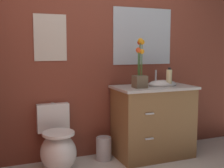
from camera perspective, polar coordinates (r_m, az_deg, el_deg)
name	(u,v)px	position (r m, az deg, el deg)	size (l,w,h in m)	color
wall_back	(116,53)	(3.64, 0.85, 6.11)	(4.19, 0.05, 2.50)	brown
toilet	(57,147)	(3.29, -10.50, -11.95)	(0.38, 0.59, 0.69)	white
vanity_cabinet	(153,120)	(3.61, 7.99, -6.97)	(0.94, 0.56, 1.04)	brown
flower_vase	(140,72)	(3.34, 5.41, 2.41)	(0.14, 0.14, 0.56)	brown
soap_bottle	(169,78)	(3.52, 10.99, 1.21)	(0.07, 0.07, 0.22)	beige
trash_bin	(104,148)	(3.53, -1.60, -12.34)	(0.18, 0.18, 0.27)	#B7B7BC
wall_poster	(50,38)	(3.38, -11.85, 8.77)	(0.36, 0.01, 0.52)	beige
wall_mirror	(143,36)	(3.76, 5.96, 9.14)	(0.80, 0.01, 0.70)	#B2BCC6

